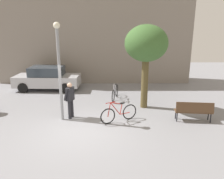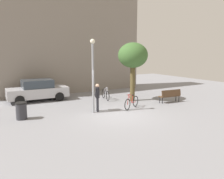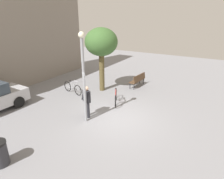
{
  "view_description": "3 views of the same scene",
  "coord_description": "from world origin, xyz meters",
  "px_view_note": "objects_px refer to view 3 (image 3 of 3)",
  "views": [
    {
      "loc": [
        1.18,
        -8.23,
        4.04
      ],
      "look_at": [
        1.25,
        0.66,
        1.54
      ],
      "focal_mm": 35.64,
      "sensor_mm": 36.0,
      "label": 1
    },
    {
      "loc": [
        -6.74,
        -10.72,
        3.57
      ],
      "look_at": [
        0.35,
        1.29,
        1.25
      ],
      "focal_mm": 37.02,
      "sensor_mm": 36.0,
      "label": 2
    },
    {
      "loc": [
        -7.51,
        -4.1,
        4.87
      ],
      "look_at": [
        0.72,
        0.67,
        1.18
      ],
      "focal_mm": 30.72,
      "sensor_mm": 36.0,
      "label": 3
    }
  ],
  "objects_px": {
    "person_by_lamppost": "(87,100)",
    "bicycle_silver": "(73,88)",
    "bicycle_red": "(116,97)",
    "lamppost": "(83,72)",
    "park_bench": "(138,79)",
    "plaza_tree": "(101,43)"
  },
  "relations": [
    {
      "from": "lamppost",
      "to": "plaza_tree",
      "type": "xyz_separation_m",
      "value": [
        3.92,
        1.59,
        0.69
      ]
    },
    {
      "from": "person_by_lamppost",
      "to": "bicycle_silver",
      "type": "relative_size",
      "value": 0.94
    },
    {
      "from": "park_bench",
      "to": "plaza_tree",
      "type": "xyz_separation_m",
      "value": [
        -1.92,
        1.87,
        2.67
      ]
    },
    {
      "from": "park_bench",
      "to": "bicycle_silver",
      "type": "bearing_deg",
      "value": 136.4
    },
    {
      "from": "plaza_tree",
      "to": "lamppost",
      "type": "bearing_deg",
      "value": -157.93
    },
    {
      "from": "lamppost",
      "to": "bicycle_red",
      "type": "relative_size",
      "value": 2.61
    },
    {
      "from": "lamppost",
      "to": "person_by_lamppost",
      "type": "xyz_separation_m",
      "value": [
        0.36,
        0.17,
        -1.56
      ]
    },
    {
      "from": "person_by_lamppost",
      "to": "park_bench",
      "type": "height_order",
      "value": "person_by_lamppost"
    },
    {
      "from": "plaza_tree",
      "to": "bicycle_silver",
      "type": "bearing_deg",
      "value": 137.25
    },
    {
      "from": "lamppost",
      "to": "plaza_tree",
      "type": "bearing_deg",
      "value": 22.07
    },
    {
      "from": "park_bench",
      "to": "bicycle_red",
      "type": "height_order",
      "value": "bicycle_red"
    },
    {
      "from": "person_by_lamppost",
      "to": "bicycle_red",
      "type": "height_order",
      "value": "person_by_lamppost"
    },
    {
      "from": "park_bench",
      "to": "bicycle_silver",
      "type": "distance_m",
      "value": 4.69
    },
    {
      "from": "lamppost",
      "to": "bicycle_red",
      "type": "bearing_deg",
      "value": -5.79
    },
    {
      "from": "person_by_lamppost",
      "to": "bicycle_silver",
      "type": "xyz_separation_m",
      "value": [
        2.09,
        2.78,
        -0.58
      ]
    },
    {
      "from": "park_bench",
      "to": "person_by_lamppost",
      "type": "bearing_deg",
      "value": 175.29
    },
    {
      "from": "lamppost",
      "to": "bicycle_red",
      "type": "height_order",
      "value": "lamppost"
    },
    {
      "from": "park_bench",
      "to": "plaza_tree",
      "type": "distance_m",
      "value": 3.78
    },
    {
      "from": "person_by_lamppost",
      "to": "park_bench",
      "type": "bearing_deg",
      "value": -4.71
    },
    {
      "from": "lamppost",
      "to": "person_by_lamppost",
      "type": "bearing_deg",
      "value": 26.1
    },
    {
      "from": "lamppost",
      "to": "bicycle_silver",
      "type": "bearing_deg",
      "value": 50.38
    },
    {
      "from": "person_by_lamppost",
      "to": "lamppost",
      "type": "bearing_deg",
      "value": -153.9
    }
  ]
}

